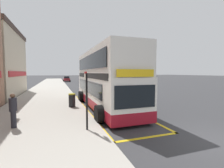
{
  "coord_description": "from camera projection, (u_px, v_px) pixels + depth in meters",
  "views": [
    {
      "loc": [
        -5.98,
        -4.34,
        2.75
      ],
      "look_at": [
        -1.44,
        8.75,
        1.75
      ],
      "focal_mm": 25.79,
      "sensor_mm": 36.0,
      "label": 1
    }
  ],
  "objects": [
    {
      "name": "ground_plane",
      "position": [
        84.0,
        85.0,
        36.39
      ],
      "size": [
        260.0,
        260.0,
        0.0
      ],
      "primitive_type": "plane",
      "color": "#333335"
    },
    {
      "name": "pavement_near",
      "position": [
        51.0,
        85.0,
        34.1
      ],
      "size": [
        6.0,
        76.0,
        0.14
      ],
      "primitive_type": "cube",
      "color": "#A39E93",
      "rests_on": "ground"
    },
    {
      "name": "double_decker_bus",
      "position": [
        104.0,
        81.0,
        12.62
      ],
      "size": [
        3.17,
        10.71,
        4.4
      ],
      "color": "white",
      "rests_on": "ground"
    },
    {
      "name": "bus_bay_markings",
      "position": [
        104.0,
        107.0,
        12.94
      ],
      "size": [
        3.18,
        13.2,
        0.01
      ],
      "color": "gold",
      "rests_on": "ground"
    },
    {
      "name": "bus_stop_sign",
      "position": [
        86.0,
        95.0,
        7.33
      ],
      "size": [
        0.09,
        0.51,
        2.65
      ],
      "color": "black",
      "rests_on": "pavement_near"
    },
    {
      "name": "parked_car_navy_distant",
      "position": [
        86.0,
        79.0,
        50.48
      ],
      "size": [
        2.09,
        4.2,
        1.62
      ],
      "rotation": [
        0.0,
        0.0,
        0.02
      ],
      "color": "navy",
      "rests_on": "ground"
    },
    {
      "name": "parked_car_teal_far",
      "position": [
        120.0,
        86.0,
        23.45
      ],
      "size": [
        2.09,
        4.2,
        1.62
      ],
      "rotation": [
        0.0,
        0.0,
        0.0
      ],
      "color": "#196066",
      "rests_on": "ground"
    },
    {
      "name": "parked_car_teal_behind",
      "position": [
        90.0,
        79.0,
        44.99
      ],
      "size": [
        2.09,
        4.2,
        1.62
      ],
      "rotation": [
        0.0,
        0.0,
        -0.04
      ],
      "color": "#196066",
      "rests_on": "ground"
    },
    {
      "name": "parked_car_maroon_ahead",
      "position": [
        67.0,
        79.0,
        48.48
      ],
      "size": [
        2.09,
        4.2,
        1.62
      ],
      "rotation": [
        0.0,
        0.0,
        -0.02
      ],
      "color": "maroon",
      "rests_on": "ground"
    },
    {
      "name": "pedestrian_waiting_near_sign",
      "position": [
        13.0,
        109.0,
        7.55
      ],
      "size": [
        0.34,
        0.34,
        1.63
      ],
      "color": "#26262D",
      "rests_on": "pavement_near"
    },
    {
      "name": "litter_bin",
      "position": [
        72.0,
        100.0,
        12.2
      ],
      "size": [
        0.52,
        0.52,
        1.02
      ],
      "color": "black",
      "rests_on": "pavement_near"
    }
  ]
}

